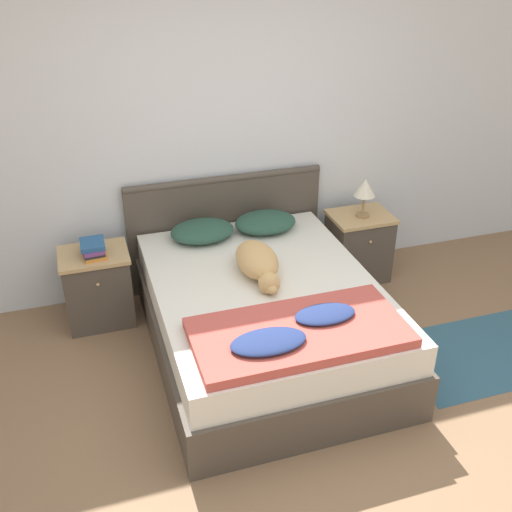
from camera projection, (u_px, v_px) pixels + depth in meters
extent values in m
plane|color=#896647|center=(330.00, 458.00, 3.39)|extent=(16.00, 16.00, 0.00)
cube|color=silver|center=(226.00, 130.00, 4.54)|extent=(9.00, 0.06, 2.55)
cube|color=#4C4238|center=(264.00, 330.00, 4.18)|extent=(1.50, 1.96, 0.34)
cube|color=silver|center=(265.00, 296.00, 4.04)|extent=(1.44, 1.90, 0.22)
cube|color=#4C4238|center=(226.00, 231.00, 4.87)|extent=(1.58, 0.04, 0.91)
cylinder|color=#4C4238|center=(225.00, 179.00, 4.65)|extent=(1.58, 0.06, 0.06)
cube|color=#4C4238|center=(98.00, 289.00, 4.44)|extent=(0.47, 0.38, 0.55)
cube|color=tan|center=(93.00, 255.00, 4.30)|extent=(0.49, 0.40, 0.03)
sphere|color=tan|center=(98.00, 285.00, 4.21)|extent=(0.02, 0.02, 0.02)
cube|color=#4C4238|center=(358.00, 248.00, 5.01)|extent=(0.47, 0.38, 0.55)
cube|color=tan|center=(361.00, 217.00, 4.87)|extent=(0.49, 0.40, 0.03)
sphere|color=tan|center=(371.00, 242.00, 4.77)|extent=(0.02, 0.02, 0.02)
ellipsoid|color=#284C3D|center=(202.00, 231.00, 4.51)|extent=(0.48, 0.37, 0.13)
ellipsoid|color=#284C3D|center=(265.00, 222.00, 4.64)|extent=(0.48, 0.37, 0.13)
cube|color=#BC4C42|center=(299.00, 333.00, 3.45)|extent=(1.25, 0.61, 0.06)
ellipsoid|color=navy|center=(268.00, 342.00, 3.29)|extent=(0.44, 0.24, 0.06)
ellipsoid|color=navy|center=(325.00, 314.00, 3.53)|extent=(0.37, 0.21, 0.05)
ellipsoid|color=tan|center=(257.00, 260.00, 4.05)|extent=(0.27, 0.45, 0.20)
sphere|color=tan|center=(269.00, 283.00, 3.85)|extent=(0.15, 0.15, 0.15)
ellipsoid|color=tan|center=(272.00, 289.00, 3.81)|extent=(0.07, 0.08, 0.06)
cone|color=tan|center=(263.00, 276.00, 3.83)|extent=(0.05, 0.05, 0.05)
cone|color=tan|center=(275.00, 274.00, 3.85)|extent=(0.05, 0.05, 0.05)
ellipsoid|color=tan|center=(254.00, 253.00, 4.25)|extent=(0.15, 0.21, 0.07)
cube|color=orange|center=(94.00, 254.00, 4.27)|extent=(0.17, 0.23, 0.02)
cube|color=#232328|center=(93.00, 251.00, 4.26)|extent=(0.16, 0.21, 0.02)
cube|color=#703D7F|center=(92.00, 249.00, 4.25)|extent=(0.16, 0.21, 0.03)
cube|color=#285689|center=(92.00, 244.00, 4.24)|extent=(0.17, 0.21, 0.03)
cylinder|color=#9E7A4C|center=(362.00, 215.00, 4.84)|extent=(0.11, 0.11, 0.02)
cylinder|color=#9E7A4C|center=(363.00, 205.00, 4.79)|extent=(0.02, 0.02, 0.16)
cone|color=beige|center=(365.00, 187.00, 4.72)|extent=(0.17, 0.17, 0.14)
cube|color=#335B70|center=(484.00, 353.00, 4.22)|extent=(1.23, 0.78, 0.00)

